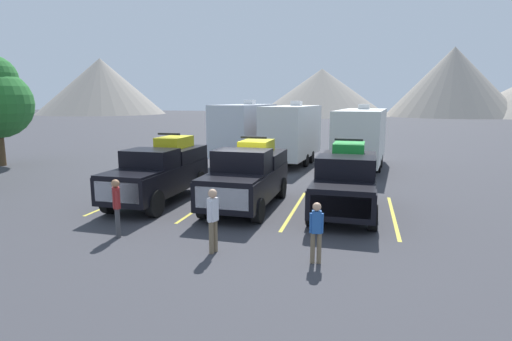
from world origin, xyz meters
TOP-DOWN VIEW (x-y plane):
  - ground_plane at (0.00, 0.00)m, footprint 240.00×240.00m
  - pickup_truck_a at (-3.59, 0.31)m, footprint 2.13×5.53m
  - pickup_truck_b at (-0.07, 0.46)m, footprint 2.25×5.38m
  - pickup_truck_c at (3.53, 0.63)m, footprint 2.24×5.37m
  - lot_stripe_a at (-5.18, 0.41)m, footprint 0.12×5.50m
  - lot_stripe_b at (-1.73, 0.41)m, footprint 0.12×5.50m
  - lot_stripe_c at (1.73, 0.41)m, footprint 0.12×5.50m
  - lot_stripe_d at (5.18, 0.41)m, footprint 0.12×5.50m
  - camper_trailer_a at (-3.29, 11.24)m, footprint 2.89×7.62m
  - camper_trailer_b at (-0.17, 10.97)m, footprint 2.92×7.82m
  - camper_trailer_c at (3.95, 10.26)m, footprint 3.07×8.61m
  - person_a at (3.04, -4.45)m, footprint 0.34×0.21m
  - person_b at (0.35, -4.41)m, footprint 0.26×0.37m
  - person_c at (-2.80, -3.92)m, footprint 0.31×0.32m
  - mountain_ridge at (2.88, 89.72)m, footprint 149.59×46.51m

SIDE VIEW (x-z plane):
  - ground_plane at x=0.00m, z-range 0.00..0.00m
  - lot_stripe_a at x=-5.18m, z-range 0.00..0.01m
  - lot_stripe_b at x=-1.73m, z-range 0.00..0.01m
  - lot_stripe_c at x=1.73m, z-range 0.00..0.01m
  - lot_stripe_d at x=5.18m, z-range 0.00..0.01m
  - person_a at x=3.04m, z-range 0.12..1.66m
  - person_b at x=0.35m, z-range 0.13..1.84m
  - person_c at x=-2.80m, z-range 0.13..1.85m
  - pickup_truck_c at x=3.53m, z-range -0.12..2.43m
  - pickup_truck_b at x=-0.07m, z-range -0.10..2.46m
  - pickup_truck_a at x=-3.59m, z-range -0.10..2.53m
  - camper_trailer_c at x=3.95m, z-range 0.10..3.80m
  - camper_trailer_b at x=-0.17m, z-range 0.10..3.98m
  - camper_trailer_a at x=-3.29m, z-range 0.10..4.05m
  - mountain_ridge at x=2.88m, z-range -1.23..14.64m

